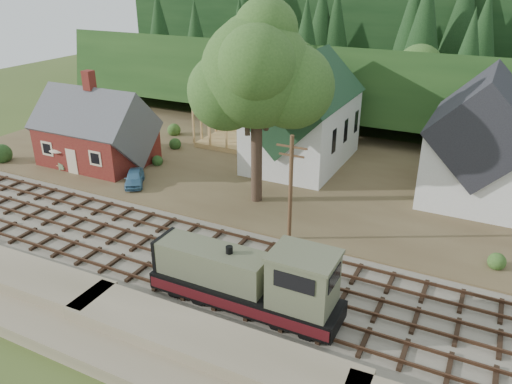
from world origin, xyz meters
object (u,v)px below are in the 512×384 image
at_px(car_blue, 134,178).
at_px(patio_set, 60,148).
at_px(car_green, 57,161).
at_px(locomotive, 251,281).

relative_size(car_blue, patio_set, 1.64).
distance_m(car_blue, car_green, 9.60).
xyz_separation_m(locomotive, car_blue, (-17.28, 10.98, -1.05)).
bearing_deg(car_blue, car_green, 144.76).
distance_m(locomotive, car_blue, 20.50).
relative_size(locomotive, car_green, 3.35).
bearing_deg(locomotive, car_blue, 147.57).
bearing_deg(locomotive, patio_set, 156.92).
bearing_deg(car_blue, locomotive, -66.40).
bearing_deg(car_green, car_blue, -83.52).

